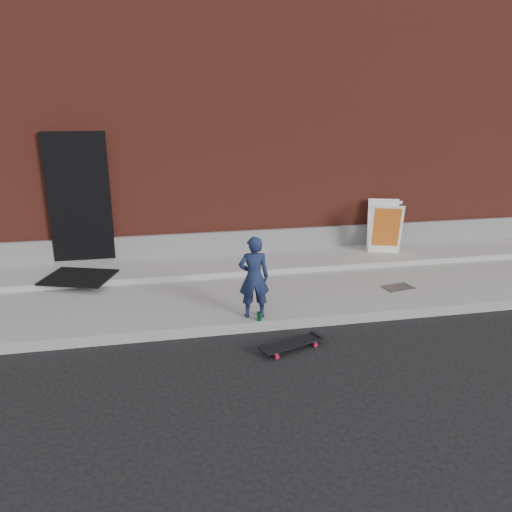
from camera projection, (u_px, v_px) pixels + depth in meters
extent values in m
plane|color=black|center=(259.00, 332.00, 6.83)|extent=(80.00, 80.00, 0.00)
cube|color=gray|center=(241.00, 288.00, 8.21)|extent=(20.00, 3.00, 0.15)
cube|color=gray|center=(232.00, 264.00, 9.01)|extent=(20.00, 1.20, 0.10)
cube|color=maroon|center=(204.00, 121.00, 12.61)|extent=(20.00, 8.00, 5.00)
cube|color=slate|center=(228.00, 242.00, 9.47)|extent=(20.00, 0.10, 0.40)
cube|color=black|center=(79.00, 198.00, 8.69)|extent=(1.05, 0.12, 2.25)
imported|color=#182143|center=(254.00, 277.00, 6.79)|extent=(0.44, 0.31, 1.16)
cylinder|color=#B1122B|center=(306.00, 339.00, 6.57)|extent=(0.07, 0.05, 0.06)
cylinder|color=#B1122B|center=(315.00, 345.00, 6.42)|extent=(0.07, 0.05, 0.06)
cylinder|color=#B1122B|center=(269.00, 350.00, 6.28)|extent=(0.07, 0.05, 0.06)
cylinder|color=#B1122B|center=(277.00, 357.00, 6.12)|extent=(0.07, 0.05, 0.06)
cube|color=silver|center=(311.00, 339.00, 6.48)|extent=(0.12, 0.19, 0.02)
cube|color=silver|center=(273.00, 350.00, 6.19)|extent=(0.12, 0.19, 0.02)
cube|color=black|center=(292.00, 343.00, 6.33)|extent=(0.88, 0.50, 0.02)
cube|color=white|center=(386.00, 230.00, 9.25)|extent=(0.64, 0.42, 0.95)
cube|color=white|center=(383.00, 224.00, 9.66)|extent=(0.64, 0.42, 0.95)
cube|color=gold|center=(386.00, 232.00, 9.25)|extent=(0.52, 0.33, 0.76)
cube|color=white|center=(386.00, 202.00, 9.31)|extent=(0.57, 0.22, 0.05)
cylinder|color=#1B8B46|center=(259.00, 316.00, 6.81)|extent=(0.07, 0.07, 0.12)
cube|color=black|center=(79.00, 277.00, 8.14)|extent=(1.25, 1.13, 0.03)
cube|color=#5D5D63|center=(398.00, 287.00, 8.00)|extent=(0.51, 0.37, 0.01)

